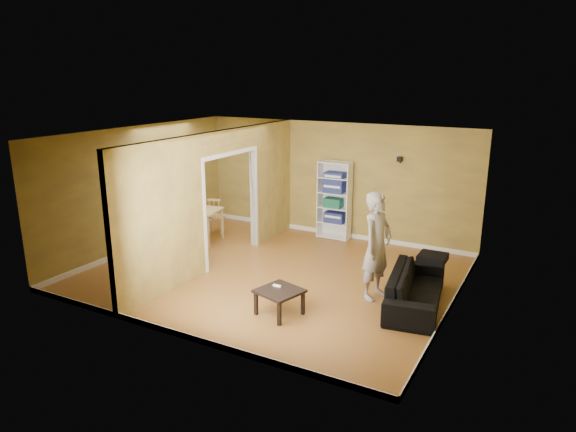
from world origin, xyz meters
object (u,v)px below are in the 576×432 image
(person, at_px, (377,237))
(dining_table, at_px, (194,212))
(chair_far, at_px, (216,215))
(chair_near, at_px, (179,226))
(coffee_table, at_px, (279,294))
(chair_left, at_px, (168,215))
(sofa, at_px, (416,283))
(bookshelf, at_px, (335,200))

(person, distance_m, dining_table, 4.73)
(chair_far, bearing_deg, chair_near, 67.70)
(coffee_table, height_order, chair_far, chair_far)
(chair_left, bearing_deg, chair_near, 40.44)
(sofa, xyz_separation_m, coffee_table, (-1.76, -1.34, -0.03))
(person, relative_size, bookshelf, 1.20)
(coffee_table, relative_size, chair_far, 0.71)
(sofa, height_order, dining_table, sofa)
(coffee_table, xyz_separation_m, dining_table, (-3.52, 2.33, 0.29))
(bookshelf, xyz_separation_m, chair_near, (-2.59, -2.33, -0.37))
(bookshelf, bearing_deg, coffee_table, -78.28)
(coffee_table, relative_size, chair_near, 0.60)
(sofa, height_order, chair_near, chair_near)
(coffee_table, bearing_deg, person, 50.99)
(chair_left, bearing_deg, person, 66.16)
(coffee_table, bearing_deg, bookshelf, 101.72)
(dining_table, relative_size, chair_near, 1.13)
(coffee_table, bearing_deg, dining_table, 146.55)
(sofa, bearing_deg, person, 81.79)
(chair_near, distance_m, chair_far, 1.29)
(sofa, height_order, person, person)
(dining_table, bearing_deg, sofa, -10.59)
(bookshelf, relative_size, coffee_table, 2.84)
(person, height_order, bookshelf, person)
(chair_left, distance_m, chair_near, 1.07)
(bookshelf, xyz_separation_m, chair_left, (-3.45, -1.70, -0.40))
(coffee_table, distance_m, chair_far, 4.52)
(dining_table, bearing_deg, chair_far, 78.90)
(dining_table, bearing_deg, coffee_table, -33.45)
(bookshelf, relative_size, chair_near, 1.71)
(coffee_table, relative_size, dining_table, 0.54)
(chair_left, bearing_deg, chair_far, 113.18)
(dining_table, relative_size, chair_left, 1.21)
(sofa, height_order, bookshelf, bookshelf)
(bookshelf, relative_size, chair_left, 1.84)
(bookshelf, distance_m, chair_left, 3.86)
(chair_near, bearing_deg, coffee_table, -10.41)
(chair_far, bearing_deg, coffee_table, 117.57)
(bookshelf, distance_m, dining_table, 3.19)
(person, relative_size, chair_near, 2.06)
(chair_left, height_order, chair_near, chair_near)
(coffee_table, distance_m, chair_left, 4.88)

